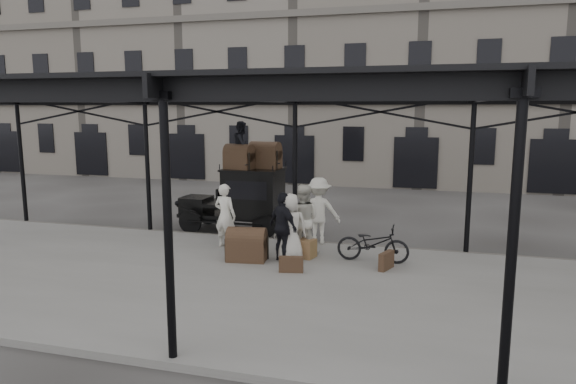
% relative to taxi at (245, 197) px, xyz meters
% --- Properties ---
extents(ground, '(120.00, 120.00, 0.00)m').
position_rel_taxi_xyz_m(ground, '(2.05, -3.14, -1.20)').
color(ground, '#383533').
rests_on(ground, ground).
extents(platform, '(28.00, 8.00, 0.15)m').
position_rel_taxi_xyz_m(platform, '(2.05, -5.14, -1.13)').
color(platform, slate).
rests_on(platform, ground).
extents(canopy, '(22.50, 9.00, 4.74)m').
position_rel_taxi_xyz_m(canopy, '(2.05, -4.86, 3.39)').
color(canopy, black).
rests_on(canopy, ground).
extents(building_frontage, '(64.00, 8.00, 14.00)m').
position_rel_taxi_xyz_m(building_frontage, '(2.05, 14.86, 5.80)').
color(building_frontage, slate).
rests_on(building_frontage, ground).
extents(taxi, '(3.65, 1.55, 2.18)m').
position_rel_taxi_xyz_m(taxi, '(0.00, 0.00, 0.00)').
color(taxi, black).
rests_on(taxi, ground).
extents(porter_left, '(0.75, 0.57, 1.87)m').
position_rel_taxi_xyz_m(porter_left, '(0.31, -2.47, -0.12)').
color(porter_left, silver).
rests_on(porter_left, platform).
extents(porter_midleft, '(1.00, 0.80, 1.96)m').
position_rel_taxi_xyz_m(porter_midleft, '(2.66, -2.60, -0.07)').
color(porter_midleft, beige).
rests_on(porter_midleft, platform).
extents(porter_centre, '(1.03, 0.86, 1.80)m').
position_rel_taxi_xyz_m(porter_centre, '(2.48, -3.22, -0.15)').
color(porter_centre, beige).
rests_on(porter_centre, platform).
extents(porter_official, '(1.13, 1.01, 1.85)m').
position_rel_taxi_xyz_m(porter_official, '(2.32, -3.36, -0.13)').
color(porter_official, black).
rests_on(porter_official, platform).
extents(porter_right, '(1.40, 0.96, 1.99)m').
position_rel_taxi_xyz_m(porter_right, '(2.84, -1.35, -0.06)').
color(porter_right, silver).
rests_on(porter_right, platform).
extents(bicycle, '(1.89, 0.68, 0.99)m').
position_rel_taxi_xyz_m(bicycle, '(4.61, -2.79, -0.56)').
color(bicycle, black).
rests_on(bicycle, platform).
extents(porter_roof, '(0.61, 0.77, 1.55)m').
position_rel_taxi_xyz_m(porter_roof, '(-0.03, -0.10, 1.75)').
color(porter_roof, black).
rests_on(porter_roof, taxi).
extents(steamer_trunk_roof_near, '(1.02, 0.74, 0.68)m').
position_rel_taxi_xyz_m(steamer_trunk_roof_near, '(-0.08, -0.25, 1.32)').
color(steamer_trunk_roof_near, '#4F3925').
rests_on(steamer_trunk_roof_near, taxi).
extents(steamer_trunk_roof_far, '(1.06, 0.72, 0.73)m').
position_rel_taxi_xyz_m(steamer_trunk_roof_far, '(0.67, 0.20, 1.34)').
color(steamer_trunk_roof_far, '#4F3925').
rests_on(steamer_trunk_roof_far, taxi).
extents(steamer_trunk_platform, '(1.09, 0.75, 0.75)m').
position_rel_taxi_xyz_m(steamer_trunk_platform, '(1.37, -3.57, -0.68)').
color(steamer_trunk_platform, '#4F3925').
rests_on(steamer_trunk_platform, platform).
extents(wicker_hamper, '(0.69, 0.58, 0.50)m').
position_rel_taxi_xyz_m(wicker_hamper, '(2.76, -2.86, -0.80)').
color(wicker_hamper, brown).
rests_on(wicker_hamper, platform).
extents(suitcase_upright, '(0.36, 0.61, 0.45)m').
position_rel_taxi_xyz_m(suitcase_upright, '(5.02, -3.35, -0.83)').
color(suitcase_upright, '#4F3925').
rests_on(suitcase_upright, platform).
extents(suitcase_flat, '(0.62, 0.26, 0.40)m').
position_rel_taxi_xyz_m(suitcase_flat, '(2.77, -4.23, -0.85)').
color(suitcase_flat, '#4F3925').
rests_on(suitcase_flat, platform).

